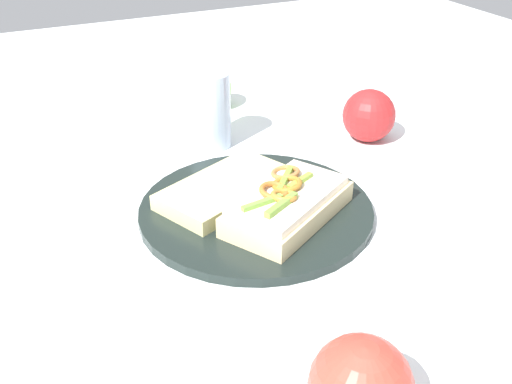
{
  "coord_description": "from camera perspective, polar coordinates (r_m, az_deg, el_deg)",
  "views": [
    {
      "loc": [
        0.57,
        -0.27,
        0.4
      ],
      "look_at": [
        0.0,
        0.0,
        0.03
      ],
      "focal_mm": 42.32,
      "sensor_mm": 36.0,
      "label": 1
    }
  ],
  "objects": [
    {
      "name": "plate",
      "position": [
        0.74,
        0.0,
        -1.72
      ],
      "size": [
        0.29,
        0.29,
        0.01
      ],
      "primitive_type": "cylinder",
      "color": "black",
      "rests_on": "ground_plane"
    },
    {
      "name": "bread_slice_side",
      "position": [
        0.76,
        -2.85,
        0.32
      ],
      "size": [
        0.15,
        0.19,
        0.02
      ],
      "primitive_type": "cube",
      "rotation": [
        0.0,
        0.0,
        5.13
      ],
      "color": "beige",
      "rests_on": "plate"
    },
    {
      "name": "drinking_glass",
      "position": [
        0.9,
        -4.42,
        7.74
      ],
      "size": [
        0.06,
        0.06,
        0.11
      ],
      "primitive_type": "cylinder",
      "color": "silver",
      "rests_on": "ground_plane"
    },
    {
      "name": "ground_plane",
      "position": [
        0.75,
        0.0,
        -2.1
      ],
      "size": [
        2.0,
        2.0,
        0.0
      ],
      "primitive_type": "plane",
      "color": "silver",
      "rests_on": "ground"
    },
    {
      "name": "sandwich",
      "position": [
        0.71,
        3.01,
        -1.15
      ],
      "size": [
        0.16,
        0.19,
        0.05
      ],
      "rotation": [
        0.0,
        0.0,
        5.24
      ],
      "color": "beige",
      "rests_on": "plate"
    },
    {
      "name": "apple_1",
      "position": [
        0.93,
        10.62,
        7.12
      ],
      "size": [
        0.08,
        0.08,
        0.08
      ],
      "primitive_type": "sphere",
      "rotation": [
        0.0,
        0.0,
        3.08
      ],
      "color": "#AF2223",
      "rests_on": "ground_plane"
    },
    {
      "name": "apple_0",
      "position": [
        1.04,
        -4.25,
        9.74
      ],
      "size": [
        0.09,
        0.09,
        0.07
      ],
      "primitive_type": "sphere",
      "rotation": [
        0.0,
        0.0,
        1.18
      ],
      "color": "#7DBE43",
      "rests_on": "ground_plane"
    }
  ]
}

